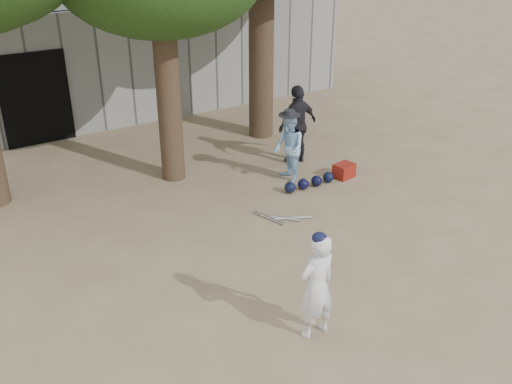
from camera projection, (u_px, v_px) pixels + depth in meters
ground at (259, 282)px, 8.62m from camera, size 70.00×70.00×0.00m
boy_player at (317, 287)px, 7.23m from camera, size 0.56×0.37×1.50m
spectator_blue at (289, 148)px, 11.60m from camera, size 0.71×0.83×1.47m
spectator_dark at (297, 125)px, 12.47m from camera, size 1.07×0.53×1.76m
red_bag at (344, 171)px, 12.03m from camera, size 0.47×0.39×0.30m
back_building at (55, 56)px, 15.78m from camera, size 16.00×5.24×3.00m
helmet_row at (310, 182)px, 11.58m from camera, size 1.19×0.27×0.23m
bat_pile at (281, 218)px, 10.40m from camera, size 0.82×0.78×0.06m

